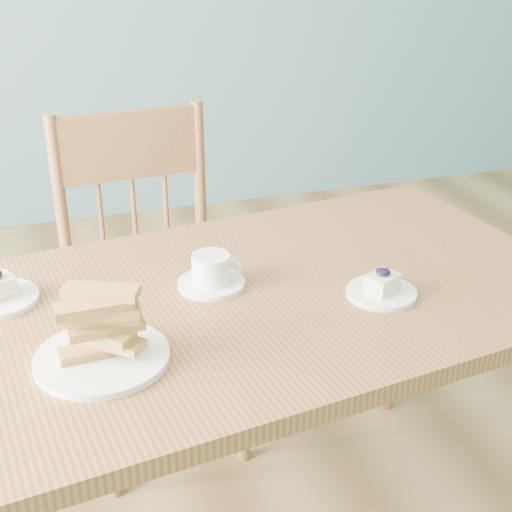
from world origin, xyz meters
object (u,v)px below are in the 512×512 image
Objects in this scene: dining_chair at (151,287)px; coffee_cup at (212,273)px; cheesecake_plate_near at (382,288)px; biscotti_plate at (100,337)px; dining_table at (256,322)px.

dining_chair is 6.84× the size of coffee_cup.
biscotti_plate is at bearing -173.32° from cheesecake_plate_near.
cheesecake_plate_near is at bearing 6.68° from biscotti_plate.
cheesecake_plate_near is at bearing -9.24° from coffee_cup.
dining_chair is at bearing 121.93° from cheesecake_plate_near.
dining_table is 0.60m from dining_chair.
dining_table is 6.14× the size of biscotti_plate.
cheesecake_plate_near reaches higher than dining_table.
dining_chair reaches higher than dining_table.
dining_chair is 4.08× the size of biscotti_plate.
dining_table is at bearing 159.07° from cheesecake_plate_near.
coffee_cup is 0.35m from biscotti_plate.
biscotti_plate is (-0.60, -0.07, 0.04)m from cheesecake_plate_near.
dining_chair is 0.57m from coffee_cup.
dining_table is at bearing 25.59° from biscotti_plate.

